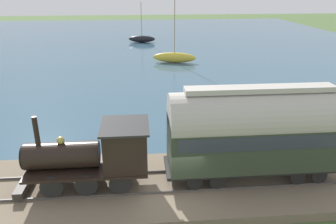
% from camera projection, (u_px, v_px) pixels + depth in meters
% --- Properties ---
extents(ground_plane, '(200.00, 200.00, 0.00)m').
position_uv_depth(ground_plane, '(175.00, 199.00, 15.69)').
color(ground_plane, '#476033').
extents(harbor_water, '(80.00, 80.00, 0.01)m').
position_uv_depth(harbor_water, '(147.00, 43.00, 56.52)').
color(harbor_water, '#38566B').
rests_on(harbor_water, ground).
extents(rail_embankment, '(5.91, 56.00, 0.58)m').
position_uv_depth(rail_embankment, '(173.00, 186.00, 16.34)').
color(rail_embankment, '#756651').
rests_on(rail_embankment, ground).
extents(steam_locomotive, '(2.44, 6.18, 3.60)m').
position_uv_depth(steam_locomotive, '(98.00, 152.00, 15.29)').
color(steam_locomotive, black).
rests_on(steam_locomotive, rail_embankment).
extents(passenger_coach, '(2.51, 8.70, 4.71)m').
position_uv_depth(passenger_coach, '(256.00, 129.00, 15.61)').
color(passenger_coach, black).
rests_on(passenger_coach, rail_embankment).
extents(sailboat_black, '(1.91, 4.77, 6.77)m').
position_uv_depth(sailboat_black, '(142.00, 39.00, 57.39)').
color(sailboat_black, black).
rests_on(sailboat_black, harbor_water).
extents(sailboat_yellow, '(2.22, 5.71, 8.89)m').
position_uv_depth(sailboat_yellow, '(174.00, 57.00, 42.58)').
color(sailboat_yellow, gold).
rests_on(sailboat_yellow, harbor_water).
extents(rowboat_far_out, '(2.35, 1.94, 0.31)m').
position_uv_depth(rowboat_far_out, '(282.00, 133.00, 22.32)').
color(rowboat_far_out, beige).
rests_on(rowboat_far_out, harbor_water).
extents(rowboat_near_shore, '(1.48, 2.96, 0.36)m').
position_uv_depth(rowboat_near_shore, '(190.00, 128.00, 22.99)').
color(rowboat_near_shore, beige).
rests_on(rowboat_near_shore, harbor_water).
extents(rowboat_off_pier, '(2.16, 2.17, 0.55)m').
position_uv_depth(rowboat_off_pier, '(234.00, 122.00, 23.80)').
color(rowboat_off_pier, silver).
rests_on(rowboat_off_pier, harbor_water).
extents(rowboat_mid_harbor, '(2.01, 1.94, 0.32)m').
position_uv_depth(rowboat_mid_harbor, '(232.00, 101.00, 28.41)').
color(rowboat_mid_harbor, silver).
rests_on(rowboat_mid_harbor, harbor_water).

